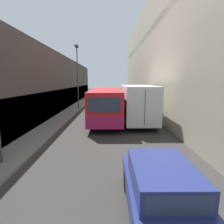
# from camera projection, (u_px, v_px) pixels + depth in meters

# --- Properties ---
(ground_plane) EXTENTS (150.00, 150.00, 0.00)m
(ground_plane) POSITION_uv_depth(u_px,v_px,m) (110.00, 126.00, 13.96)
(ground_plane) COLOR #33302D
(sidewalk_left) EXTENTS (1.81, 60.00, 0.13)m
(sidewalk_left) POSITION_uv_depth(u_px,v_px,m) (52.00, 125.00, 13.91)
(sidewalk_left) COLOR gray
(sidewalk_left) RESTS_ON ground_plane
(building_left_shopfront) EXTENTS (2.40, 60.00, 6.58)m
(building_left_shopfront) POSITION_uv_depth(u_px,v_px,m) (24.00, 88.00, 13.38)
(building_left_shopfront) COLOR #423D38
(building_left_shopfront) RESTS_ON ground_plane
(building_right_apartment) EXTENTS (2.40, 60.00, 12.76)m
(building_right_apartment) POSITION_uv_depth(u_px,v_px,m) (183.00, 42.00, 12.90)
(building_right_apartment) COLOR #A89E89
(building_right_apartment) RESTS_ON ground_plane
(car_hatchback) EXTENTS (1.77, 4.05, 1.45)m
(car_hatchback) POSITION_uv_depth(u_px,v_px,m) (163.00, 192.00, 4.46)
(car_hatchback) COLOR navy
(car_hatchback) RESTS_ON ground_plane
(bus) EXTENTS (2.54, 10.33, 2.80)m
(bus) POSITION_uv_depth(u_px,v_px,m) (106.00, 103.00, 16.23)
(bus) COLOR red
(bus) RESTS_ON ground_plane
(box_truck) EXTENTS (2.39, 8.20, 3.16)m
(box_truck) POSITION_uv_depth(u_px,v_px,m) (136.00, 102.00, 15.29)
(box_truck) COLOR silver
(box_truck) RESTS_ON ground_plane
(street_lamp) EXTENTS (0.36, 0.80, 7.58)m
(street_lamp) POSITION_uv_depth(u_px,v_px,m) (77.00, 66.00, 21.05)
(street_lamp) COLOR #38383D
(street_lamp) RESTS_ON sidewalk_left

